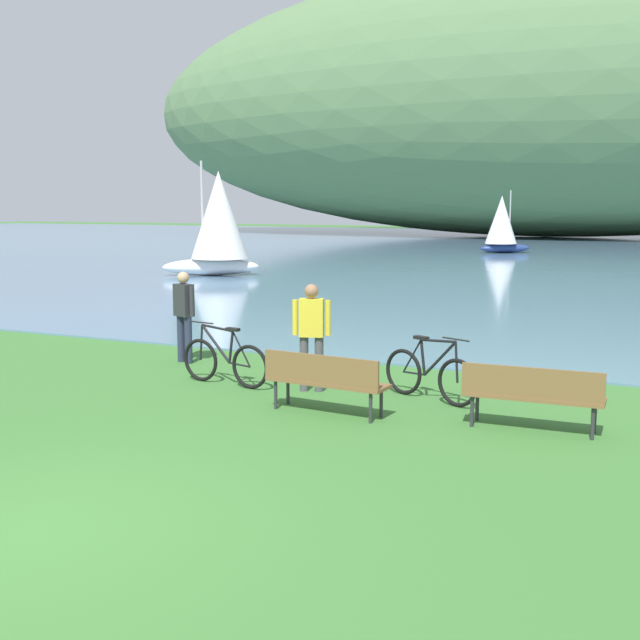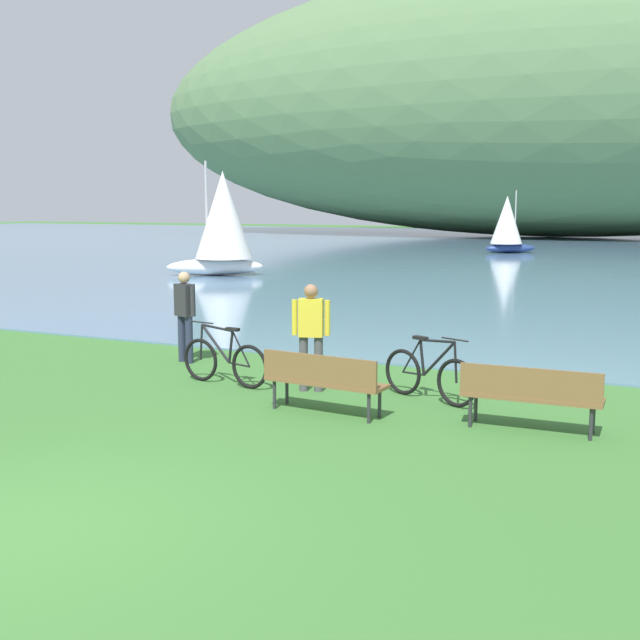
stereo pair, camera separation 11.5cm
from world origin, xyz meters
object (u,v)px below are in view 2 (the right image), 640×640
at_px(park_bench_further_along, 531,393).
at_px(sailboat_toward_hillside, 222,222).
at_px(bicycle_leaning_near_bench, 224,361).
at_px(person_on_the_grass, 311,330).
at_px(person_at_shoreline, 185,311).
at_px(bicycle_beside_path, 429,375).
at_px(sailboat_far_off, 507,224).
at_px(park_bench_near_camera, 323,378).

relative_size(park_bench_further_along, sailboat_toward_hillside, 0.39).
height_order(bicycle_leaning_near_bench, person_on_the_grass, person_on_the_grass).
distance_m(person_at_shoreline, person_on_the_grass, 3.33).
xyz_separation_m(bicycle_leaning_near_bench, person_on_the_grass, (1.49, 0.20, 0.58)).
bearing_deg(person_at_shoreline, bicycle_beside_path, -10.13).
distance_m(bicycle_leaning_near_bench, bicycle_beside_path, 3.40).
bearing_deg(person_at_shoreline, sailboat_far_off, 92.69).
bearing_deg(sailboat_far_off, park_bench_near_camera, -81.66).
relative_size(sailboat_toward_hillside, sailboat_far_off, 1.25).
bearing_deg(person_at_shoreline, sailboat_toward_hillside, 119.93).
xyz_separation_m(park_bench_further_along, person_at_shoreline, (-6.73, 1.94, 0.46)).
distance_m(bicycle_beside_path, person_at_shoreline, 5.15).
height_order(bicycle_leaning_near_bench, sailboat_toward_hillside, sailboat_toward_hillside).
bearing_deg(sailboat_toward_hillside, sailboat_far_off, 69.97).
relative_size(park_bench_near_camera, park_bench_further_along, 1.01).
distance_m(park_bench_further_along, sailboat_toward_hillside, 23.76).
bearing_deg(bicycle_beside_path, park_bench_further_along, -31.52).
relative_size(bicycle_leaning_near_bench, person_on_the_grass, 1.03).
bearing_deg(sailboat_toward_hillside, bicycle_beside_path, -49.72).
relative_size(bicycle_leaning_near_bench, person_at_shoreline, 1.03).
bearing_deg(person_on_the_grass, sailboat_toward_hillside, 125.97).
height_order(park_bench_further_along, person_on_the_grass, person_on_the_grass).
bearing_deg(bicycle_beside_path, bicycle_leaning_near_bench, -173.32).
bearing_deg(park_bench_further_along, person_on_the_grass, 166.68).
relative_size(bicycle_beside_path, sailboat_toward_hillside, 0.36).
bearing_deg(person_at_shoreline, park_bench_further_along, -16.08).
xyz_separation_m(person_at_shoreline, sailboat_far_off, (-1.69, 35.95, 0.82)).
relative_size(person_on_the_grass, sailboat_far_off, 0.46).
xyz_separation_m(person_on_the_grass, sailboat_toward_hillside, (-12.21, 16.82, 1.25)).
bearing_deg(person_on_the_grass, bicycle_leaning_near_bench, -172.23).
bearing_deg(person_at_shoreline, person_on_the_grass, -19.12).
height_order(bicycle_beside_path, sailboat_far_off, sailboat_far_off).
bearing_deg(sailboat_far_off, bicycle_beside_path, -79.66).
bearing_deg(sailboat_far_off, sailboat_toward_hillside, -110.03).
relative_size(person_at_shoreline, person_on_the_grass, 1.00).
xyz_separation_m(park_bench_near_camera, person_on_the_grass, (-0.77, 1.20, 0.46)).
xyz_separation_m(park_bench_further_along, bicycle_beside_path, (-1.70, 1.04, -0.12)).
distance_m(sailboat_toward_hillside, sailboat_far_off, 21.53).
distance_m(person_at_shoreline, sailboat_far_off, 36.00).
height_order(person_at_shoreline, sailboat_far_off, sailboat_far_off).
bearing_deg(person_at_shoreline, park_bench_near_camera, -30.34).
bearing_deg(bicycle_leaning_near_bench, person_on_the_grass, 7.77).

